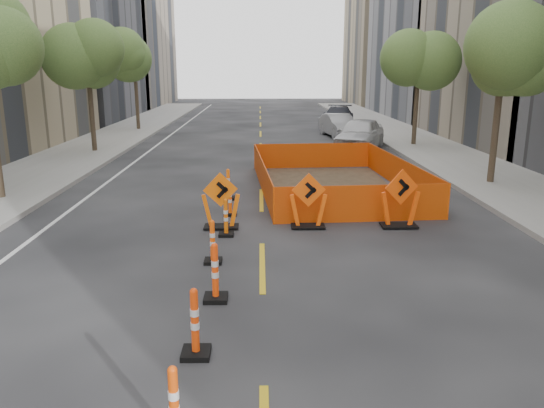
{
  "coord_description": "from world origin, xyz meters",
  "views": [
    {
      "loc": [
        -0.03,
        -6.82,
        4.17
      ],
      "look_at": [
        0.24,
        5.14,
        1.1
      ],
      "focal_mm": 35.0,
      "sensor_mm": 36.0,
      "label": 1
    }
  ],
  "objects_px": {
    "chevron_sign_right": "(400,198)",
    "parked_car_far": "(338,117)",
    "channelizer_7": "(230,200)",
    "channelizer_2": "(174,407)",
    "chevron_sign_center": "(308,201)",
    "channelizer_3": "(195,322)",
    "channelizer_4": "(215,272)",
    "chevron_sign_left": "(221,201)",
    "channelizer_6": "(226,217)",
    "channelizer_5": "(213,242)",
    "parked_car_mid": "(339,125)",
    "channelizer_8": "(228,184)",
    "parked_car_near": "(360,134)"
  },
  "relations": [
    {
      "from": "channelizer_6",
      "to": "channelizer_8",
      "type": "xyz_separation_m",
      "value": [
        -0.16,
        3.91,
        0.02
      ]
    },
    {
      "from": "channelizer_4",
      "to": "parked_car_far",
      "type": "distance_m",
      "value": 30.29
    },
    {
      "from": "channelizer_2",
      "to": "parked_car_far",
      "type": "relative_size",
      "value": 0.19
    },
    {
      "from": "channelizer_3",
      "to": "parked_car_near",
      "type": "xyz_separation_m",
      "value": [
        6.2,
        20.51,
        0.29
      ]
    },
    {
      "from": "channelizer_5",
      "to": "channelizer_6",
      "type": "distance_m",
      "value": 1.96
    },
    {
      "from": "channelizer_8",
      "to": "channelizer_4",
      "type": "bearing_deg",
      "value": -88.46
    },
    {
      "from": "chevron_sign_center",
      "to": "parked_car_near",
      "type": "height_order",
      "value": "parked_car_near"
    },
    {
      "from": "parked_car_near",
      "to": "channelizer_7",
      "type": "bearing_deg",
      "value": -93.01
    },
    {
      "from": "channelizer_3",
      "to": "channelizer_6",
      "type": "xyz_separation_m",
      "value": [
        0.09,
        5.87,
        -0.06
      ]
    },
    {
      "from": "channelizer_7",
      "to": "chevron_sign_left",
      "type": "bearing_deg",
      "value": -97.45
    },
    {
      "from": "channelizer_3",
      "to": "parked_car_far",
      "type": "distance_m",
      "value": 32.23
    },
    {
      "from": "channelizer_8",
      "to": "chevron_sign_center",
      "type": "xyz_separation_m",
      "value": [
        2.32,
        -3.27,
        0.25
      ]
    },
    {
      "from": "channelizer_6",
      "to": "channelizer_7",
      "type": "relative_size",
      "value": 1.03
    },
    {
      "from": "channelizer_4",
      "to": "parked_car_far",
      "type": "relative_size",
      "value": 0.21
    },
    {
      "from": "parked_car_mid",
      "to": "channelizer_5",
      "type": "bearing_deg",
      "value": -114.71
    },
    {
      "from": "channelizer_4",
      "to": "parked_car_mid",
      "type": "height_order",
      "value": "parked_car_mid"
    },
    {
      "from": "channelizer_4",
      "to": "chevron_sign_left",
      "type": "distance_m",
      "value": 4.58
    },
    {
      "from": "channelizer_7",
      "to": "chevron_sign_right",
      "type": "xyz_separation_m",
      "value": [
        4.62,
        -1.31,
        0.33
      ]
    },
    {
      "from": "channelizer_7",
      "to": "chevron_sign_center",
      "type": "height_order",
      "value": "chevron_sign_center"
    },
    {
      "from": "chevron_sign_right",
      "to": "parked_car_far",
      "type": "height_order",
      "value": "chevron_sign_right"
    },
    {
      "from": "channelizer_5",
      "to": "channelizer_7",
      "type": "xyz_separation_m",
      "value": [
        0.17,
        3.91,
        -0.02
      ]
    },
    {
      "from": "channelizer_8",
      "to": "chevron_sign_right",
      "type": "xyz_separation_m",
      "value": [
        4.79,
        -3.27,
        0.29
      ]
    },
    {
      "from": "channelizer_3",
      "to": "parked_car_mid",
      "type": "bearing_deg",
      "value": 77.26
    },
    {
      "from": "channelizer_3",
      "to": "channelizer_7",
      "type": "distance_m",
      "value": 7.82
    },
    {
      "from": "chevron_sign_right",
      "to": "parked_car_mid",
      "type": "xyz_separation_m",
      "value": [
        1.2,
        19.67,
        -0.1
      ]
    },
    {
      "from": "chevron_sign_center",
      "to": "channelizer_3",
      "type": "bearing_deg",
      "value": -113.97
    },
    {
      "from": "channelizer_4",
      "to": "parked_car_near",
      "type": "height_order",
      "value": "parked_car_near"
    },
    {
      "from": "channelizer_6",
      "to": "parked_car_far",
      "type": "bearing_deg",
      "value": 75.64
    },
    {
      "from": "chevron_sign_left",
      "to": "parked_car_far",
      "type": "bearing_deg",
      "value": 61.07
    },
    {
      "from": "channelizer_2",
      "to": "parked_car_far",
      "type": "height_order",
      "value": "parked_car_far"
    },
    {
      "from": "channelizer_2",
      "to": "chevron_sign_left",
      "type": "distance_m",
      "value": 8.48
    },
    {
      "from": "parked_car_mid",
      "to": "channelizer_6",
      "type": "bearing_deg",
      "value": -115.64
    },
    {
      "from": "channelizer_2",
      "to": "channelizer_8",
      "type": "distance_m",
      "value": 11.73
    },
    {
      "from": "channelizer_6",
      "to": "parked_car_near",
      "type": "relative_size",
      "value": 0.2
    },
    {
      "from": "chevron_sign_left",
      "to": "channelizer_5",
      "type": "bearing_deg",
      "value": -103.88
    },
    {
      "from": "channelizer_5",
      "to": "channelizer_6",
      "type": "bearing_deg",
      "value": 85.0
    },
    {
      "from": "channelizer_7",
      "to": "parked_car_far",
      "type": "distance_m",
      "value": 24.6
    },
    {
      "from": "channelizer_5",
      "to": "chevron_sign_right",
      "type": "xyz_separation_m",
      "value": [
        4.8,
        2.6,
        0.31
      ]
    },
    {
      "from": "channelizer_2",
      "to": "chevron_sign_left",
      "type": "xyz_separation_m",
      "value": [
        -0.08,
        8.48,
        0.26
      ]
    },
    {
      "from": "channelizer_2",
      "to": "chevron_sign_left",
      "type": "bearing_deg",
      "value": 90.51
    },
    {
      "from": "chevron_sign_left",
      "to": "chevron_sign_center",
      "type": "distance_m",
      "value": 2.33
    },
    {
      "from": "chevron_sign_right",
      "to": "parked_car_far",
      "type": "relative_size",
      "value": 0.31
    },
    {
      "from": "channelizer_6",
      "to": "parked_car_mid",
      "type": "bearing_deg",
      "value": 73.99
    },
    {
      "from": "channelizer_4",
      "to": "chevron_sign_left",
      "type": "xyz_separation_m",
      "value": [
        -0.22,
        4.57,
        0.21
      ]
    },
    {
      "from": "chevron_sign_left",
      "to": "chevron_sign_center",
      "type": "relative_size",
      "value": 1.02
    },
    {
      "from": "chevron_sign_left",
      "to": "parked_car_mid",
      "type": "xyz_separation_m",
      "value": [
        6.0,
        19.66,
        -0.06
      ]
    },
    {
      "from": "channelizer_6",
      "to": "chevron_sign_right",
      "type": "distance_m",
      "value": 4.68
    },
    {
      "from": "channelizer_8",
      "to": "chevron_sign_right",
      "type": "relative_size",
      "value": 0.63
    },
    {
      "from": "channelizer_3",
      "to": "channelizer_5",
      "type": "height_order",
      "value": "channelizer_3"
    },
    {
      "from": "channelizer_2",
      "to": "chevron_sign_center",
      "type": "height_order",
      "value": "chevron_sign_center"
    }
  ]
}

